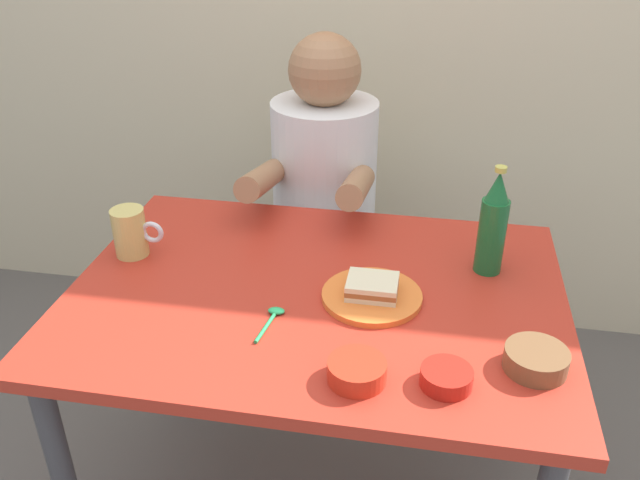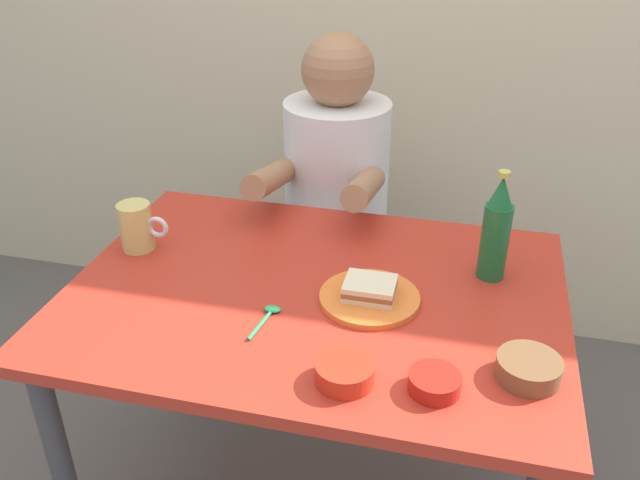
{
  "view_description": "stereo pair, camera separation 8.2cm",
  "coord_description": "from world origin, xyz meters",
  "px_view_note": "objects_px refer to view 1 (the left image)",
  "views": [
    {
      "loc": [
        0.23,
        -1.22,
        1.56
      ],
      "look_at": [
        0.0,
        0.05,
        0.84
      ],
      "focal_mm": 37.19,
      "sensor_mm": 36.0,
      "label": 1
    },
    {
      "loc": [
        0.31,
        -1.2,
        1.56
      ],
      "look_at": [
        0.0,
        0.05,
        0.84
      ],
      "focal_mm": 37.19,
      "sensor_mm": 36.0,
      "label": 2
    }
  ],
  "objects_px": {
    "dining_table": "(316,323)",
    "sauce_bowl_chili": "(357,370)",
    "sandwich": "(372,287)",
    "stool": "(324,282)",
    "beer_mug": "(131,232)",
    "person_seated": "(324,169)",
    "plate_orange": "(372,296)",
    "beer_bottle": "(493,225)"
  },
  "relations": [
    {
      "from": "stool",
      "to": "person_seated",
      "type": "xyz_separation_m",
      "value": [
        -0.0,
        -0.01,
        0.42
      ]
    },
    {
      "from": "dining_table",
      "to": "sandwich",
      "type": "bearing_deg",
      "value": -6.26
    },
    {
      "from": "stool",
      "to": "beer_mug",
      "type": "bearing_deg",
      "value": -124.18
    },
    {
      "from": "stool",
      "to": "beer_bottle",
      "type": "distance_m",
      "value": 0.84
    },
    {
      "from": "person_seated",
      "to": "plate_orange",
      "type": "bearing_deg",
      "value": -71.01
    },
    {
      "from": "plate_orange",
      "to": "beer_bottle",
      "type": "distance_m",
      "value": 0.32
    },
    {
      "from": "sandwich",
      "to": "beer_mug",
      "type": "bearing_deg",
      "value": 171.37
    },
    {
      "from": "sauce_bowl_chili",
      "to": "dining_table",
      "type": "bearing_deg",
      "value": 114.55
    },
    {
      "from": "person_seated",
      "to": "sauce_bowl_chili",
      "type": "distance_m",
      "value": 0.93
    },
    {
      "from": "stool",
      "to": "sauce_bowl_chili",
      "type": "bearing_deg",
      "value": -76.47
    },
    {
      "from": "dining_table",
      "to": "stool",
      "type": "height_order",
      "value": "dining_table"
    },
    {
      "from": "dining_table",
      "to": "beer_bottle",
      "type": "distance_m",
      "value": 0.46
    },
    {
      "from": "beer_bottle",
      "to": "sandwich",
      "type": "bearing_deg",
      "value": -146.37
    },
    {
      "from": "plate_orange",
      "to": "beer_bottle",
      "type": "xyz_separation_m",
      "value": [
        0.25,
        0.17,
        0.11
      ]
    },
    {
      "from": "plate_orange",
      "to": "stool",
      "type": "bearing_deg",
      "value": 108.68
    },
    {
      "from": "stool",
      "to": "beer_bottle",
      "type": "relative_size",
      "value": 1.72
    },
    {
      "from": "stool",
      "to": "plate_orange",
      "type": "bearing_deg",
      "value": -71.32
    },
    {
      "from": "plate_orange",
      "to": "person_seated",
      "type": "bearing_deg",
      "value": 108.99
    },
    {
      "from": "sandwich",
      "to": "stool",
      "type": "bearing_deg",
      "value": 108.68
    },
    {
      "from": "dining_table",
      "to": "beer_mug",
      "type": "xyz_separation_m",
      "value": [
        -0.47,
        0.08,
        0.15
      ]
    },
    {
      "from": "person_seated",
      "to": "beer_mug",
      "type": "bearing_deg",
      "value": -124.73
    },
    {
      "from": "stool",
      "to": "person_seated",
      "type": "relative_size",
      "value": 0.63
    },
    {
      "from": "stool",
      "to": "beer_mug",
      "type": "xyz_separation_m",
      "value": [
        -0.38,
        -0.55,
        0.45
      ]
    },
    {
      "from": "person_seated",
      "to": "sandwich",
      "type": "height_order",
      "value": "person_seated"
    },
    {
      "from": "plate_orange",
      "to": "sauce_bowl_chili",
      "type": "relative_size",
      "value": 2.0
    },
    {
      "from": "dining_table",
      "to": "sauce_bowl_chili",
      "type": "xyz_separation_m",
      "value": [
        0.13,
        -0.28,
        0.12
      ]
    },
    {
      "from": "plate_orange",
      "to": "sauce_bowl_chili",
      "type": "distance_m",
      "value": 0.27
    },
    {
      "from": "dining_table",
      "to": "beer_bottle",
      "type": "height_order",
      "value": "beer_bottle"
    },
    {
      "from": "beer_mug",
      "to": "sauce_bowl_chili",
      "type": "xyz_separation_m",
      "value": [
        0.6,
        -0.36,
        -0.04
      ]
    },
    {
      "from": "beer_mug",
      "to": "sauce_bowl_chili",
      "type": "bearing_deg",
      "value": -30.95
    },
    {
      "from": "dining_table",
      "to": "plate_orange",
      "type": "xyz_separation_m",
      "value": [
        0.13,
        -0.01,
        0.1
      ]
    },
    {
      "from": "dining_table",
      "to": "stool",
      "type": "xyz_separation_m",
      "value": [
        -0.09,
        0.63,
        -0.3
      ]
    },
    {
      "from": "dining_table",
      "to": "sauce_bowl_chili",
      "type": "distance_m",
      "value": 0.33
    },
    {
      "from": "plate_orange",
      "to": "beer_mug",
      "type": "bearing_deg",
      "value": 171.37
    },
    {
      "from": "stool",
      "to": "beer_mug",
      "type": "relative_size",
      "value": 3.57
    },
    {
      "from": "dining_table",
      "to": "beer_mug",
      "type": "height_order",
      "value": "beer_mug"
    },
    {
      "from": "plate_orange",
      "to": "sandwich",
      "type": "xyz_separation_m",
      "value": [
        0.0,
        0.0,
        0.02
      ]
    },
    {
      "from": "sandwich",
      "to": "plate_orange",
      "type": "bearing_deg",
      "value": -90.0
    },
    {
      "from": "beer_bottle",
      "to": "sauce_bowl_chili",
      "type": "xyz_separation_m",
      "value": [
        -0.25,
        -0.43,
        -0.1
      ]
    },
    {
      "from": "stool",
      "to": "plate_orange",
      "type": "height_order",
      "value": "plate_orange"
    },
    {
      "from": "dining_table",
      "to": "sandwich",
      "type": "distance_m",
      "value": 0.18
    },
    {
      "from": "dining_table",
      "to": "beer_bottle",
      "type": "xyz_separation_m",
      "value": [
        0.38,
        0.15,
        0.21
      ]
    }
  ]
}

